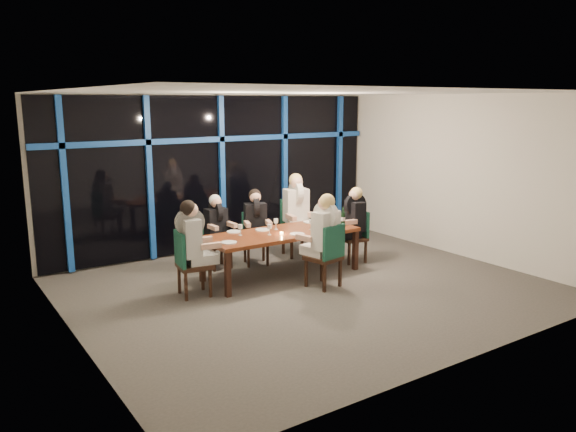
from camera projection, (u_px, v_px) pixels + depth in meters
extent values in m
plane|color=#55504B|center=(309.00, 288.00, 8.78)|extent=(7.00, 7.00, 0.00)
cube|color=silver|center=(219.00, 173.00, 10.91)|extent=(7.00, 0.04, 3.00)
cube|color=silver|center=(474.00, 231.00, 6.03)|extent=(7.00, 0.04, 3.00)
cube|color=silver|center=(69.00, 221.00, 6.56)|extent=(0.04, 6.00, 3.00)
cube|color=silver|center=(463.00, 176.00, 10.38)|extent=(0.04, 6.00, 3.00)
cube|color=white|center=(311.00, 92.00, 8.17)|extent=(7.00, 6.00, 0.04)
cube|color=black|center=(221.00, 173.00, 10.86)|extent=(6.86, 0.04, 2.94)
cube|color=#124091|center=(65.00, 186.00, 9.24)|extent=(0.10, 0.10, 2.94)
cube|color=#124091|center=(150.00, 179.00, 10.03)|extent=(0.10, 0.10, 2.94)
cube|color=#124091|center=(222.00, 173.00, 10.82)|extent=(0.10, 0.10, 2.94)
cube|color=#124091|center=(284.00, 168.00, 11.61)|extent=(0.10, 0.10, 2.94)
cube|color=#124091|center=(339.00, 164.00, 12.41)|extent=(0.10, 0.10, 2.94)
cube|color=#124091|center=(221.00, 139.00, 10.69)|extent=(6.86, 0.10, 0.10)
cube|color=#FF2D14|center=(261.00, 137.00, 11.59)|extent=(0.60, 0.05, 0.35)
cube|color=brown|center=(281.00, 233.00, 9.28)|extent=(2.60, 1.00, 0.06)
cube|color=black|center=(228.00, 275.00, 8.32)|extent=(0.08, 0.08, 0.69)
cube|color=black|center=(355.00, 250.00, 9.68)|extent=(0.08, 0.08, 0.69)
cube|color=black|center=(202.00, 261.00, 9.04)|extent=(0.08, 0.08, 0.69)
cube|color=black|center=(324.00, 240.00, 10.39)|extent=(0.08, 0.08, 0.69)
cube|color=black|center=(218.00, 245.00, 9.76)|extent=(0.43, 0.43, 0.05)
cube|color=#19523E|center=(212.00, 229.00, 9.85)|extent=(0.41, 0.06, 0.46)
cube|color=black|center=(214.00, 261.00, 9.58)|extent=(0.04, 0.04, 0.38)
cube|color=black|center=(231.00, 258.00, 9.77)|extent=(0.04, 0.04, 0.38)
cube|color=black|center=(205.00, 257.00, 9.84)|extent=(0.04, 0.04, 0.38)
cube|color=black|center=(221.00, 254.00, 10.03)|extent=(0.04, 0.04, 0.38)
cube|color=black|center=(256.00, 241.00, 9.98)|extent=(0.54, 0.54, 0.06)
cube|color=#19523E|center=(254.00, 225.00, 10.11)|extent=(0.42, 0.18, 0.48)
cube|color=black|center=(249.00, 256.00, 9.82)|extent=(0.05, 0.05, 0.40)
cube|color=black|center=(268.00, 255.00, 9.91)|extent=(0.05, 0.05, 0.40)
cube|color=black|center=(245.00, 251.00, 10.15)|extent=(0.05, 0.05, 0.40)
cube|color=black|center=(263.00, 250.00, 10.24)|extent=(0.05, 0.05, 0.40)
cube|color=black|center=(297.00, 230.00, 10.54)|extent=(0.57, 0.57, 0.07)
cube|color=#19523E|center=(292.00, 213.00, 10.68)|extent=(0.49, 0.14, 0.55)
cube|color=black|center=(292.00, 247.00, 10.34)|extent=(0.05, 0.05, 0.46)
cube|color=black|center=(311.00, 245.00, 10.49)|extent=(0.05, 0.05, 0.46)
cube|color=black|center=(283.00, 242.00, 10.69)|extent=(0.05, 0.05, 0.46)
cube|color=black|center=(302.00, 240.00, 10.85)|extent=(0.05, 0.05, 0.46)
cube|color=black|center=(194.00, 266.00, 8.36)|extent=(0.52, 0.52, 0.06)
cube|color=#19523E|center=(180.00, 249.00, 8.22)|extent=(0.11, 0.46, 0.51)
cube|color=black|center=(210.00, 283.00, 8.33)|extent=(0.05, 0.05, 0.43)
cube|color=black|center=(203.00, 276.00, 8.66)|extent=(0.05, 0.05, 0.43)
cube|color=black|center=(186.00, 287.00, 8.17)|extent=(0.05, 0.05, 0.43)
cube|color=black|center=(179.00, 280.00, 8.50)|extent=(0.05, 0.05, 0.43)
cube|color=black|center=(353.00, 238.00, 10.14)|extent=(0.49, 0.49, 0.06)
cube|color=#19523E|center=(362.00, 223.00, 10.17)|extent=(0.11, 0.43, 0.48)
cube|color=black|center=(339.00, 250.00, 10.27)|extent=(0.04, 0.04, 0.40)
cube|color=black|center=(349.00, 254.00, 9.97)|extent=(0.04, 0.04, 0.40)
cube|color=black|center=(355.00, 247.00, 10.42)|extent=(0.04, 0.04, 0.40)
cube|color=black|center=(366.00, 252.00, 10.11)|extent=(0.04, 0.04, 0.40)
cube|color=black|center=(323.00, 258.00, 8.76)|extent=(0.56, 0.56, 0.06)
cube|color=#19523E|center=(334.00, 242.00, 8.56)|extent=(0.47, 0.15, 0.52)
cube|color=black|center=(322.00, 268.00, 9.07)|extent=(0.05, 0.05, 0.44)
cube|color=black|center=(306.00, 273.00, 8.80)|extent=(0.05, 0.05, 0.44)
cube|color=black|center=(340.00, 273.00, 8.81)|extent=(0.05, 0.05, 0.44)
cube|color=black|center=(324.00, 278.00, 8.55)|extent=(0.05, 0.05, 0.44)
cube|color=black|center=(221.00, 241.00, 9.66)|extent=(0.34, 0.40, 0.13)
cube|color=black|center=(216.00, 223.00, 9.71)|extent=(0.37, 0.23, 0.51)
cylinder|color=black|center=(216.00, 211.00, 9.67)|extent=(0.11, 0.39, 0.38)
sphere|color=tan|center=(216.00, 202.00, 9.62)|extent=(0.19, 0.19, 0.19)
sphere|color=silver|center=(215.00, 200.00, 9.65)|extent=(0.21, 0.21, 0.21)
cube|color=tan|center=(213.00, 227.00, 9.44)|extent=(0.08, 0.28, 0.07)
cube|color=tan|center=(232.00, 225.00, 9.65)|extent=(0.08, 0.28, 0.07)
cube|color=black|center=(257.00, 237.00, 9.86)|extent=(0.45, 0.49, 0.13)
cube|color=black|center=(255.00, 218.00, 9.94)|extent=(0.43, 0.34, 0.53)
cylinder|color=black|center=(255.00, 206.00, 9.90)|extent=(0.22, 0.41, 0.40)
sphere|color=tan|center=(255.00, 197.00, 9.84)|extent=(0.20, 0.20, 0.20)
sphere|color=black|center=(255.00, 195.00, 9.87)|extent=(0.22, 0.22, 0.22)
cube|color=tan|center=(247.00, 224.00, 9.68)|extent=(0.16, 0.29, 0.08)
cube|color=tan|center=(269.00, 223.00, 9.78)|extent=(0.16, 0.29, 0.08)
cube|color=silver|center=(300.00, 226.00, 10.40)|extent=(0.47, 0.52, 0.15)
cube|color=silver|center=(296.00, 205.00, 10.49)|extent=(0.48, 0.34, 0.61)
cylinder|color=silver|center=(296.00, 192.00, 10.44)|extent=(0.19, 0.47, 0.46)
sphere|color=tan|center=(297.00, 182.00, 10.38)|extent=(0.23, 0.23, 0.23)
sphere|color=tan|center=(296.00, 180.00, 10.41)|extent=(0.25, 0.25, 0.25)
cube|color=tan|center=(291.00, 217.00, 10.20)|extent=(0.14, 0.34, 0.09)
cube|color=tan|center=(313.00, 215.00, 10.37)|extent=(0.14, 0.34, 0.09)
cube|color=black|center=(202.00, 258.00, 8.40)|extent=(0.48, 0.42, 0.14)
cube|color=black|center=(190.00, 237.00, 8.26)|extent=(0.30, 0.44, 0.57)
cylinder|color=black|center=(190.00, 222.00, 8.21)|extent=(0.44, 0.16, 0.43)
sphere|color=tan|center=(191.00, 210.00, 8.18)|extent=(0.22, 0.22, 0.22)
sphere|color=black|center=(188.00, 208.00, 8.16)|extent=(0.24, 0.24, 0.24)
cube|color=tan|center=(211.00, 246.00, 8.21)|extent=(0.32, 0.12, 0.08)
cube|color=tan|center=(202.00, 240.00, 8.57)|extent=(0.32, 0.12, 0.08)
cube|color=black|center=(347.00, 234.00, 10.08)|extent=(0.45, 0.40, 0.13)
cube|color=black|center=(355.00, 216.00, 10.08)|extent=(0.29, 0.41, 0.54)
cylinder|color=black|center=(355.00, 204.00, 10.03)|extent=(0.41, 0.16, 0.40)
sphere|color=tan|center=(355.00, 195.00, 9.99)|extent=(0.20, 0.20, 0.20)
sphere|color=tan|center=(356.00, 193.00, 10.00)|extent=(0.22, 0.22, 0.22)
cube|color=tan|center=(338.00, 218.00, 10.16)|extent=(0.30, 0.12, 0.08)
cube|color=tan|center=(349.00, 222.00, 9.82)|extent=(0.30, 0.12, 0.08)
cube|color=silver|center=(317.00, 250.00, 8.82)|extent=(0.46, 0.51, 0.15)
cube|color=silver|center=(326.00, 230.00, 8.64)|extent=(0.46, 0.33, 0.59)
cylinder|color=silver|center=(326.00, 215.00, 8.59)|extent=(0.19, 0.45, 0.44)
sphere|color=tan|center=(325.00, 203.00, 8.57)|extent=(0.22, 0.22, 0.22)
sphere|color=tan|center=(327.00, 202.00, 8.53)|extent=(0.24, 0.24, 0.24)
cube|color=tan|center=(322.00, 233.00, 8.98)|extent=(0.15, 0.32, 0.08)
cube|color=tan|center=(305.00, 238.00, 8.69)|extent=(0.15, 0.32, 0.08)
cylinder|color=white|center=(234.00, 232.00, 9.25)|extent=(0.24, 0.24, 0.01)
cylinder|color=white|center=(262.00, 230.00, 9.39)|extent=(0.24, 0.24, 0.01)
cylinder|color=white|center=(310.00, 222.00, 9.98)|extent=(0.24, 0.24, 0.01)
cylinder|color=white|center=(229.00, 242.00, 8.55)|extent=(0.24, 0.24, 0.01)
cylinder|color=white|center=(326.00, 224.00, 9.84)|extent=(0.24, 0.24, 0.01)
cylinder|color=white|center=(297.00, 234.00, 9.08)|extent=(0.24, 0.24, 0.01)
cylinder|color=black|center=(343.00, 219.00, 9.71)|extent=(0.07, 0.07, 0.24)
cylinder|color=black|center=(343.00, 210.00, 9.68)|extent=(0.03, 0.03, 0.09)
cylinder|color=silver|center=(343.00, 219.00, 9.71)|extent=(0.07, 0.07, 0.07)
cylinder|color=silver|center=(320.00, 223.00, 9.50)|extent=(0.11, 0.11, 0.20)
cylinder|color=silver|center=(323.00, 221.00, 9.53)|extent=(0.02, 0.02, 0.14)
cylinder|color=#FFAB4C|center=(282.00, 233.00, 9.10)|extent=(0.06, 0.06, 0.03)
cylinder|color=silver|center=(269.00, 235.00, 9.05)|extent=(0.06, 0.06, 0.01)
cylinder|color=silver|center=(269.00, 232.00, 9.04)|extent=(0.01, 0.01, 0.10)
cylinder|color=silver|center=(269.00, 227.00, 9.03)|extent=(0.07, 0.07, 0.07)
cylinder|color=silver|center=(276.00, 229.00, 9.44)|extent=(0.07, 0.07, 0.01)
cylinder|color=silver|center=(276.00, 226.00, 9.43)|extent=(0.01, 0.01, 0.11)
cylinder|color=silver|center=(276.00, 221.00, 9.41)|extent=(0.07, 0.07, 0.07)
cylinder|color=white|center=(311.00, 229.00, 9.43)|extent=(0.06, 0.06, 0.01)
cylinder|color=white|center=(311.00, 226.00, 9.42)|extent=(0.01, 0.01, 0.10)
cylinder|color=white|center=(311.00, 222.00, 9.40)|extent=(0.07, 0.07, 0.07)
cylinder|color=silver|center=(240.00, 235.00, 9.02)|extent=(0.07, 0.07, 0.01)
cylinder|color=silver|center=(240.00, 232.00, 9.01)|extent=(0.01, 0.01, 0.10)
cylinder|color=silver|center=(240.00, 227.00, 8.99)|extent=(0.07, 0.07, 0.07)
cylinder|color=silver|center=(324.00, 223.00, 9.91)|extent=(0.06, 0.06, 0.01)
cylinder|color=silver|center=(324.00, 220.00, 9.90)|extent=(0.01, 0.01, 0.10)
cylinder|color=silver|center=(324.00, 216.00, 9.89)|extent=(0.07, 0.07, 0.07)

